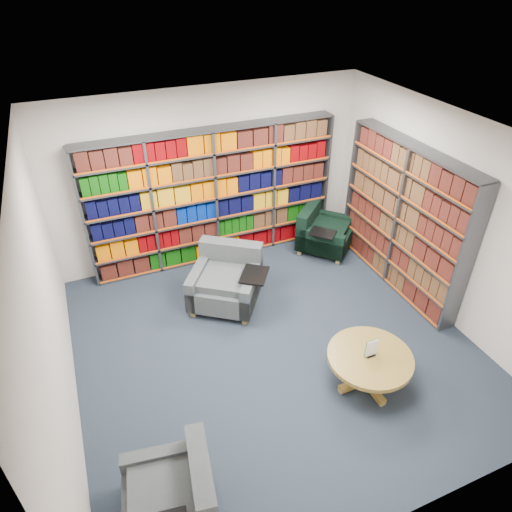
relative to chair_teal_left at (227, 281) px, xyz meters
name	(u,v)px	position (x,y,z in m)	size (l,w,h in m)	color
room_shell	(276,258)	(0.24, -1.13, 1.06)	(5.02, 5.02, 2.82)	#1A2231
bookshelf_back	(214,197)	(0.24, 1.21, 0.76)	(4.00, 0.28, 2.20)	#47494F
bookshelf_right	(403,219)	(2.58, -0.53, 0.76)	(0.28, 2.50, 2.20)	#47494F
chair_teal_left	(227,281)	(0.00, 0.00, 0.00)	(1.29, 1.29, 0.85)	#061C3F
chair_green_right	(321,233)	(1.98, 0.70, -0.04)	(1.17, 1.17, 0.75)	black
chair_teal_front	(177,496)	(-1.49, -2.80, -0.05)	(0.91, 1.01, 0.73)	#061C3F
coffee_table	(369,362)	(1.00, -2.17, 0.03)	(1.00, 1.00, 0.70)	olive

